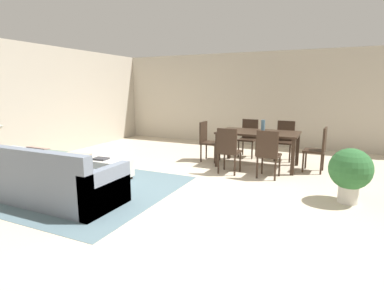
# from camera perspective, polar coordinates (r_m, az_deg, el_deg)

# --- Properties ---
(ground_plane) EXTENTS (10.80, 10.80, 0.00)m
(ground_plane) POSITION_cam_1_polar(r_m,az_deg,el_deg) (4.71, -0.91, -10.21)
(ground_plane) COLOR beige
(wall_back) EXTENTS (9.00, 0.12, 2.70)m
(wall_back) POSITION_cam_1_polar(r_m,az_deg,el_deg) (9.17, 12.87, 8.42)
(wall_back) COLOR #BCB2A0
(wall_back) RESTS_ON ground_plane
(wall_left) EXTENTS (0.12, 11.00, 2.70)m
(wall_left) POSITION_cam_1_polar(r_m,az_deg,el_deg) (7.82, -30.60, 6.83)
(wall_left) COLOR #BCB2A0
(wall_left) RESTS_ON ground_plane
(area_rug) EXTENTS (3.00, 2.80, 0.01)m
(area_rug) POSITION_cam_1_polar(r_m,az_deg,el_deg) (5.55, -19.80, -7.53)
(area_rug) COLOR slate
(area_rug) RESTS_ON ground_plane
(couch) EXTENTS (2.09, 0.92, 0.86)m
(couch) POSITION_cam_1_polar(r_m,az_deg,el_deg) (5.02, -24.76, -6.32)
(couch) COLOR slate
(couch) RESTS_ON ground_plane
(ottoman_table) EXTENTS (1.05, 0.51, 0.39)m
(ottoman_table) POSITION_cam_1_polar(r_m,az_deg,el_deg) (5.93, -16.29, -3.95)
(ottoman_table) COLOR silver
(ottoman_table) RESTS_ON ground_plane
(dining_table) EXTENTS (1.68, 0.96, 0.76)m
(dining_table) POSITION_cam_1_polar(r_m,az_deg,el_deg) (6.69, 12.35, 1.81)
(dining_table) COLOR #332319
(dining_table) RESTS_ON ground_plane
(dining_chair_near_left) EXTENTS (0.41, 0.41, 0.92)m
(dining_chair_near_left) POSITION_cam_1_polar(r_m,az_deg,el_deg) (6.01, 6.84, -0.50)
(dining_chair_near_left) COLOR #332319
(dining_chair_near_left) RESTS_ON ground_plane
(dining_chair_near_right) EXTENTS (0.43, 0.43, 0.92)m
(dining_chair_near_right) POSITION_cam_1_polar(r_m,az_deg,el_deg) (5.83, 14.10, -1.09)
(dining_chair_near_right) COLOR #332319
(dining_chair_near_right) RESTS_ON ground_plane
(dining_chair_far_left) EXTENTS (0.42, 0.42, 0.92)m
(dining_chair_far_left) POSITION_cam_1_polar(r_m,az_deg,el_deg) (7.65, 10.63, 1.83)
(dining_chair_far_left) COLOR #332319
(dining_chair_far_left) RESTS_ON ground_plane
(dining_chair_far_right) EXTENTS (0.41, 0.41, 0.92)m
(dining_chair_far_right) POSITION_cam_1_polar(r_m,az_deg,el_deg) (7.48, 17.06, 1.33)
(dining_chair_far_right) COLOR #332319
(dining_chair_far_right) RESTS_ON ground_plane
(dining_chair_head_east) EXTENTS (0.43, 0.43, 0.92)m
(dining_chair_head_east) POSITION_cam_1_polar(r_m,az_deg,el_deg) (6.60, 22.74, -0.25)
(dining_chair_head_east) COLOR #332319
(dining_chair_head_east) RESTS_ON ground_plane
(dining_chair_head_west) EXTENTS (0.40, 0.40, 0.92)m
(dining_chair_head_west) POSITION_cam_1_polar(r_m,az_deg,el_deg) (7.05, 2.87, 1.25)
(dining_chair_head_west) COLOR #332319
(dining_chair_head_west) RESTS_ON ground_plane
(vase_centerpiece) EXTENTS (0.08, 0.08, 0.26)m
(vase_centerpiece) POSITION_cam_1_polar(r_m,az_deg,el_deg) (6.66, 13.21, 3.62)
(vase_centerpiece) COLOR slate
(vase_centerpiece) RESTS_ON dining_table
(book_on_ottoman) EXTENTS (0.27, 0.22, 0.03)m
(book_on_ottoman) POSITION_cam_1_polar(r_m,az_deg,el_deg) (5.83, -16.78, -2.40)
(book_on_ottoman) COLOR #333338
(book_on_ottoman) RESTS_ON ottoman_table
(potted_plant) EXTENTS (0.61, 0.61, 0.83)m
(potted_plant) POSITION_cam_1_polar(r_m,az_deg,el_deg) (5.03, 27.62, -4.27)
(potted_plant) COLOR beige
(potted_plant) RESTS_ON ground_plane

